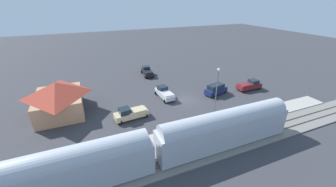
{
  "coord_description": "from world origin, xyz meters",
  "views": [
    {
      "loc": [
        -31.77,
        17.12,
        18.08
      ],
      "look_at": [
        2.08,
        2.84,
        1.0
      ],
      "focal_mm": 22.05,
      "sensor_mm": 36.0,
      "label": 1
    }
  ],
  "objects_px": {
    "pedestrian_on_platform": "(235,116)",
    "pickup_black": "(147,71)",
    "light_pole_near_platform": "(217,87)",
    "station_building": "(58,97)",
    "suv_navy": "(216,89)",
    "pickup_silver": "(164,93)",
    "pickup_tan": "(130,113)",
    "pickup_maroon": "(250,85)"
  },
  "relations": [
    {
      "from": "pedestrian_on_platform",
      "to": "pickup_black",
      "type": "relative_size",
      "value": 0.31
    },
    {
      "from": "pickup_black",
      "to": "light_pole_near_platform",
      "type": "distance_m",
      "value": 24.38
    },
    {
      "from": "station_building",
      "to": "suv_navy",
      "type": "relative_size",
      "value": 1.98
    },
    {
      "from": "station_building",
      "to": "suv_navy",
      "type": "xyz_separation_m",
      "value": [
        -4.08,
        -28.87,
        -1.79
      ]
    },
    {
      "from": "pedestrian_on_platform",
      "to": "light_pole_near_platform",
      "type": "height_order",
      "value": "light_pole_near_platform"
    },
    {
      "from": "station_building",
      "to": "pickup_silver",
      "type": "xyz_separation_m",
      "value": [
        -1.4,
        -18.61,
        -1.91
      ]
    },
    {
      "from": "pickup_tan",
      "to": "pedestrian_on_platform",
      "type": "bearing_deg",
      "value": -117.53
    },
    {
      "from": "pickup_silver",
      "to": "pickup_black",
      "type": "xyz_separation_m",
      "value": [
        13.85,
        -0.81,
        0.0
      ]
    },
    {
      "from": "pickup_silver",
      "to": "pickup_tan",
      "type": "xyz_separation_m",
      "value": [
        -5.25,
        8.08,
        0.0
      ]
    },
    {
      "from": "pickup_tan",
      "to": "pickup_black",
      "type": "distance_m",
      "value": 21.06
    },
    {
      "from": "suv_navy",
      "to": "pickup_black",
      "type": "height_order",
      "value": "suv_navy"
    },
    {
      "from": "suv_navy",
      "to": "light_pole_near_platform",
      "type": "relative_size",
      "value": 0.62
    },
    {
      "from": "pedestrian_on_platform",
      "to": "pickup_maroon",
      "type": "bearing_deg",
      "value": -51.05
    },
    {
      "from": "station_building",
      "to": "pickup_maroon",
      "type": "height_order",
      "value": "station_building"
    },
    {
      "from": "pickup_maroon",
      "to": "station_building",
      "type": "bearing_deg",
      "value": 82.51
    },
    {
      "from": "pickup_tan",
      "to": "station_building",
      "type": "bearing_deg",
      "value": 57.73
    },
    {
      "from": "suv_navy",
      "to": "pickup_tan",
      "type": "bearing_deg",
      "value": 97.98
    },
    {
      "from": "pickup_tan",
      "to": "light_pole_near_platform",
      "type": "height_order",
      "value": "light_pole_near_platform"
    },
    {
      "from": "station_building",
      "to": "pedestrian_on_platform",
      "type": "height_order",
      "value": "station_building"
    },
    {
      "from": "station_building",
      "to": "light_pole_near_platform",
      "type": "xyz_separation_m",
      "value": [
        -11.2,
        -23.62,
        2.29
      ]
    },
    {
      "from": "pickup_maroon",
      "to": "light_pole_near_platform",
      "type": "bearing_deg",
      "value": 115.33
    },
    {
      "from": "pedestrian_on_platform",
      "to": "pickup_black",
      "type": "xyz_separation_m",
      "value": [
        26.79,
        5.87,
        -0.25
      ]
    },
    {
      "from": "pickup_silver",
      "to": "pickup_black",
      "type": "relative_size",
      "value": 1.0
    },
    {
      "from": "pedestrian_on_platform",
      "to": "suv_navy",
      "type": "xyz_separation_m",
      "value": [
        10.26,
        -3.59,
        -0.13
      ]
    },
    {
      "from": "pickup_tan",
      "to": "pickup_maroon",
      "type": "bearing_deg",
      "value": -86.14
    },
    {
      "from": "pickup_tan",
      "to": "pickup_silver",
      "type": "bearing_deg",
      "value": -56.98
    },
    {
      "from": "station_building",
      "to": "pickup_maroon",
      "type": "distance_m",
      "value": 37.37
    },
    {
      "from": "pickup_tan",
      "to": "pickup_maroon",
      "type": "height_order",
      "value": "same"
    },
    {
      "from": "suv_navy",
      "to": "pickup_black",
      "type": "xyz_separation_m",
      "value": [
        16.52,
        9.46,
        -0.12
      ]
    },
    {
      "from": "station_building",
      "to": "suv_navy",
      "type": "bearing_deg",
      "value": -98.04
    },
    {
      "from": "pickup_black",
      "to": "suv_navy",
      "type": "bearing_deg",
      "value": -150.22
    },
    {
      "from": "suv_navy",
      "to": "pickup_black",
      "type": "bearing_deg",
      "value": 29.78
    },
    {
      "from": "pickup_tan",
      "to": "light_pole_near_platform",
      "type": "relative_size",
      "value": 0.66
    },
    {
      "from": "pickup_tan",
      "to": "suv_navy",
      "type": "height_order",
      "value": "suv_navy"
    },
    {
      "from": "pickup_silver",
      "to": "pickup_maroon",
      "type": "height_order",
      "value": "same"
    },
    {
      "from": "station_building",
      "to": "pickup_silver",
      "type": "height_order",
      "value": "station_building"
    },
    {
      "from": "pedestrian_on_platform",
      "to": "pickup_maroon",
      "type": "distance_m",
      "value": 15.07
    },
    {
      "from": "pickup_silver",
      "to": "pickup_tan",
      "type": "relative_size",
      "value": 0.99
    },
    {
      "from": "pickup_black",
      "to": "light_pole_near_platform",
      "type": "relative_size",
      "value": 0.66
    },
    {
      "from": "pickup_tan",
      "to": "suv_navy",
      "type": "distance_m",
      "value": 18.52
    },
    {
      "from": "suv_navy",
      "to": "pickup_maroon",
      "type": "height_order",
      "value": "suv_navy"
    },
    {
      "from": "station_building",
      "to": "pickup_maroon",
      "type": "xyz_separation_m",
      "value": [
        -4.86,
        -37.0,
        -1.91
      ]
    }
  ]
}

